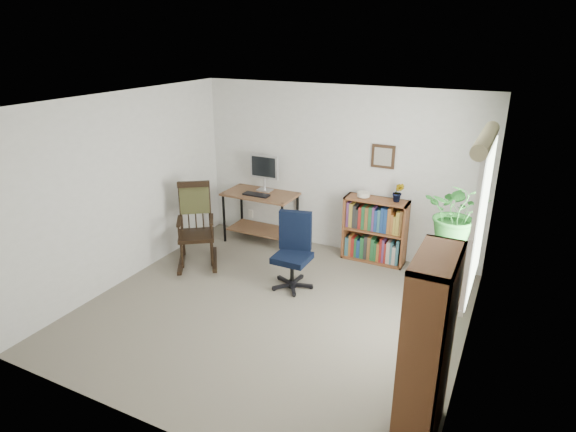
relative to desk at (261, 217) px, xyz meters
The scene contains 18 objects.
floor 2.07m from the desk, 56.79° to the right, with size 4.20×4.00×0.00m, color gray.
ceiling 2.86m from the desk, 56.79° to the right, with size 4.20×4.00×0.00m, color silver.
wall_back 1.41m from the desk, 15.09° to the left, with size 4.20×0.00×2.40m, color silver.
wall_front 3.95m from the desk, 73.26° to the right, with size 4.20×0.00×2.40m, color silver.
wall_left 2.13m from the desk, 120.14° to the right, with size 0.00×4.00×2.40m, color silver.
wall_right 3.72m from the desk, 27.88° to the right, with size 0.00×4.00×2.40m, color silver.
window 3.61m from the desk, 23.81° to the right, with size 0.12×1.20×1.50m, color white, non-canonical shape.
desk is the anchor object (origin of this frame).
monitor 0.69m from the desk, 90.00° to the left, with size 0.46×0.16×0.56m, color #B7B8BC, non-canonical shape.
keyboard 0.42m from the desk, 90.00° to the right, with size 0.40×0.15×0.03m, color black.
office_chair 1.53m from the desk, 45.73° to the right, with size 0.53×0.53×0.98m, color black, non-canonical shape.
rocking_chair 1.16m from the desk, 111.50° to the right, with size 0.60×1.00×1.16m, color black, non-canonical shape.
low_bookshelf 1.77m from the desk, ahead, with size 0.87×0.29×0.92m, color brown, non-canonical shape.
tall_bookshelf 4.16m from the desk, 42.89° to the right, with size 0.30×0.70×1.60m, color brown, non-canonical shape.
plant_stand 3.02m from the desk, 15.10° to the right, with size 0.25×0.25×0.90m, color black, non-canonical shape.
spider_plant 3.24m from the desk, 15.10° to the right, with size 1.69×1.88×1.46m, color #266D28.
potted_plant_small 2.13m from the desk, ahead, with size 0.13×0.24×0.11m, color #266D28.
framed_picture 2.09m from the desk, ahead, with size 0.32×0.04×0.32m, color black, non-canonical shape.
Camera 1 is at (2.32, -4.28, 3.04)m, focal length 30.00 mm.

